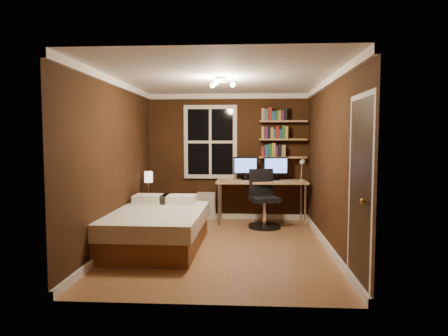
# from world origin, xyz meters

# --- Properties ---
(floor) EXTENTS (4.20, 4.20, 0.00)m
(floor) POSITION_xyz_m (0.00, 0.00, 0.00)
(floor) COLOR brown
(floor) RESTS_ON ground
(wall_back) EXTENTS (3.20, 0.04, 2.50)m
(wall_back) POSITION_xyz_m (0.00, 2.10, 1.25)
(wall_back) COLOR black
(wall_back) RESTS_ON ground
(wall_left) EXTENTS (0.04, 4.20, 2.50)m
(wall_left) POSITION_xyz_m (-1.60, 0.00, 1.25)
(wall_left) COLOR black
(wall_left) RESTS_ON ground
(wall_right) EXTENTS (0.04, 4.20, 2.50)m
(wall_right) POSITION_xyz_m (1.60, 0.00, 1.25)
(wall_right) COLOR black
(wall_right) RESTS_ON ground
(ceiling) EXTENTS (3.20, 4.20, 0.02)m
(ceiling) POSITION_xyz_m (0.00, 0.00, 2.50)
(ceiling) COLOR white
(ceiling) RESTS_ON wall_back
(window) EXTENTS (1.06, 0.06, 1.46)m
(window) POSITION_xyz_m (-0.35, 2.06, 1.55)
(window) COLOR silver
(window) RESTS_ON wall_back
(door) EXTENTS (0.03, 0.82, 2.05)m
(door) POSITION_xyz_m (1.59, -1.55, 1.02)
(door) COLOR black
(door) RESTS_ON ground
(door_knob) EXTENTS (0.06, 0.06, 0.06)m
(door_knob) POSITION_xyz_m (1.55, -1.85, 1.00)
(door_knob) COLOR gold
(door_knob) RESTS_ON door
(ceiling_fixture) EXTENTS (0.44, 0.44, 0.18)m
(ceiling_fixture) POSITION_xyz_m (0.00, -0.10, 2.40)
(ceiling_fixture) COLOR beige
(ceiling_fixture) RESTS_ON ceiling
(bookshelf_lower) EXTENTS (0.92, 0.22, 0.03)m
(bookshelf_lower) POSITION_xyz_m (1.08, 1.98, 1.25)
(bookshelf_lower) COLOR tan
(bookshelf_lower) RESTS_ON wall_back
(books_row_lower) EXTENTS (0.42, 0.16, 0.23)m
(books_row_lower) POSITION_xyz_m (1.08, 1.98, 1.38)
(books_row_lower) COLOR maroon
(books_row_lower) RESTS_ON bookshelf_lower
(bookshelf_middle) EXTENTS (0.92, 0.22, 0.03)m
(bookshelf_middle) POSITION_xyz_m (1.08, 1.98, 1.60)
(bookshelf_middle) COLOR tan
(bookshelf_middle) RESTS_ON wall_back
(books_row_middle) EXTENTS (0.54, 0.16, 0.23)m
(books_row_middle) POSITION_xyz_m (1.08, 1.98, 1.73)
(books_row_middle) COLOR navy
(books_row_middle) RESTS_ON bookshelf_middle
(bookshelf_upper) EXTENTS (0.92, 0.22, 0.03)m
(bookshelf_upper) POSITION_xyz_m (1.08, 1.98, 1.95)
(bookshelf_upper) COLOR tan
(bookshelf_upper) RESTS_ON wall_back
(books_row_upper) EXTENTS (0.48, 0.16, 0.23)m
(books_row_upper) POSITION_xyz_m (1.08, 1.98, 2.08)
(books_row_upper) COLOR #29612D
(books_row_upper) RESTS_ON bookshelf_upper
(bed) EXTENTS (1.48, 2.03, 0.68)m
(bed) POSITION_xyz_m (-1.00, -0.06, 0.29)
(bed) COLOR brown
(bed) RESTS_ON ground
(nightstand) EXTENTS (0.49, 0.49, 0.58)m
(nightstand) POSITION_xyz_m (-1.42, 1.29, 0.29)
(nightstand) COLOR brown
(nightstand) RESTS_ON ground
(bedside_lamp) EXTENTS (0.15, 0.15, 0.44)m
(bedside_lamp) POSITION_xyz_m (-1.42, 1.29, 0.80)
(bedside_lamp) COLOR #F1E3C8
(bedside_lamp) RESTS_ON nightstand
(radiator) EXTENTS (0.36, 0.13, 0.54)m
(radiator) POSITION_xyz_m (-0.43, 2.00, 0.27)
(radiator) COLOR silver
(radiator) RESTS_ON ground
(desk) EXTENTS (1.72, 0.65, 0.82)m
(desk) POSITION_xyz_m (0.66, 1.76, 0.76)
(desk) COLOR tan
(desk) RESTS_ON ground
(monitor_left) EXTENTS (0.47, 0.12, 0.44)m
(monitor_left) POSITION_xyz_m (0.35, 1.84, 1.04)
(monitor_left) COLOR black
(monitor_left) RESTS_ON desk
(monitor_right) EXTENTS (0.47, 0.12, 0.44)m
(monitor_right) POSITION_xyz_m (0.94, 1.84, 1.04)
(monitor_right) COLOR black
(monitor_right) RESTS_ON desk
(desk_lamp) EXTENTS (0.14, 0.32, 0.44)m
(desk_lamp) POSITION_xyz_m (1.41, 1.63, 1.04)
(desk_lamp) COLOR silver
(desk_lamp) RESTS_ON desk
(office_chair) EXTENTS (0.59, 0.59, 1.06)m
(office_chair) POSITION_xyz_m (0.69, 1.36, 0.41)
(office_chair) COLOR black
(office_chair) RESTS_ON ground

